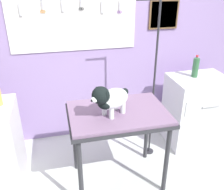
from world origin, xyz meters
The scene contains 6 objects.
rear_wall_panel centered at (0.00, 1.28, 1.16)m, with size 4.00×0.09×2.30m.
grooming_table centered at (0.10, 0.31, 0.74)m, with size 0.94×0.65×0.82m.
grooming_arm centered at (0.58, 0.65, 0.83)m, with size 0.30×0.11×1.77m.
dog centered at (0.01, 0.25, 0.99)m, with size 0.41×0.33×0.31m.
cabinet_right centered at (1.22, 0.77, 0.44)m, with size 0.68×0.54×0.87m.
soda_bottle centered at (1.16, 0.82, 1.00)m, with size 0.07×0.07×0.26m.
Camera 1 is at (-0.42, -1.65, 1.97)m, focal length 40.19 mm.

